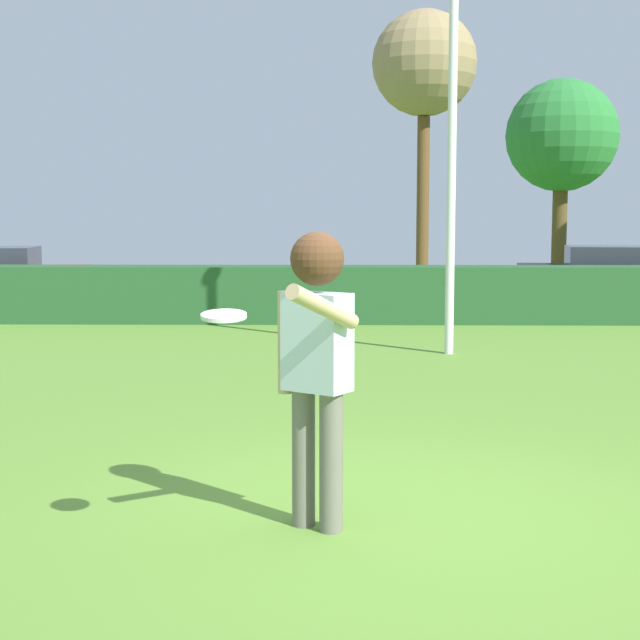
% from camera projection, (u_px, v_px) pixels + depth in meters
% --- Properties ---
extents(ground_plane, '(60.00, 60.00, 0.00)m').
position_uv_depth(ground_plane, '(393.00, 515.00, 5.91)').
color(ground_plane, olive).
extents(person, '(0.49, 0.84, 1.78)m').
position_uv_depth(person, '(316.00, 344.00, 5.54)').
color(person, slate).
rests_on(person, ground).
extents(frisbee, '(0.24, 0.24, 0.05)m').
position_uv_depth(frisbee, '(224.00, 316.00, 4.93)').
color(frisbee, white).
extents(lamppost, '(0.24, 0.24, 5.33)m').
position_uv_depth(lamppost, '(452.00, 133.00, 12.54)').
color(lamppost, silver).
rests_on(lamppost, ground).
extents(hedge_row, '(26.08, 0.90, 0.99)m').
position_uv_depth(hedge_row, '(356.00, 294.00, 16.60)').
color(hedge_row, '#25532A').
rests_on(hedge_row, ground).
extents(parked_car_black, '(4.42, 2.35, 1.25)m').
position_uv_depth(parked_car_black, '(621.00, 273.00, 19.53)').
color(parked_car_black, black).
rests_on(parked_car_black, ground).
extents(oak_tree, '(2.99, 2.99, 5.51)m').
position_uv_depth(oak_tree, '(562.00, 137.00, 25.14)').
color(oak_tree, brown).
rests_on(oak_tree, ground).
extents(bare_elm_tree, '(2.34, 2.34, 6.43)m').
position_uv_depth(bare_elm_tree, '(424.00, 67.00, 20.99)').
color(bare_elm_tree, brown).
rests_on(bare_elm_tree, ground).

